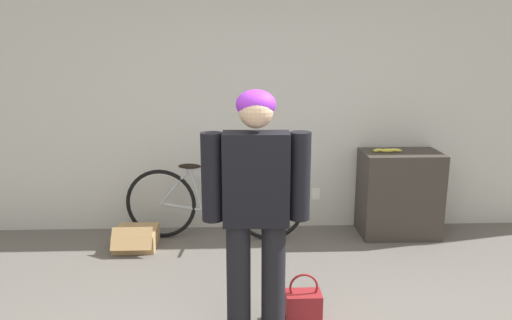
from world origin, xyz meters
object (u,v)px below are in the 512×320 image
at_px(bicycle, 214,202).
at_px(handbag, 303,305).
at_px(person, 256,201).
at_px(banana, 387,150).
at_px(cardboard_box, 136,238).

height_order(bicycle, handbag, bicycle).
distance_m(person, banana, 2.18).
bearing_deg(bicycle, banana, 7.56).
bearing_deg(cardboard_box, person, -54.42).
relative_size(handbag, cardboard_box, 0.74).
bearing_deg(person, handbag, 27.53).
height_order(person, cardboard_box, person).
height_order(person, handbag, person).
height_order(bicycle, banana, banana).
xyz_separation_m(banana, cardboard_box, (-2.41, -0.22, -0.78)).
xyz_separation_m(person, handbag, (0.33, 0.16, -0.81)).
relative_size(person, bicycle, 0.93).
xyz_separation_m(person, cardboard_box, (-1.07, 1.49, -0.84)).
bearing_deg(cardboard_box, banana, 5.31).
bearing_deg(bicycle, cardboard_box, -161.18).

